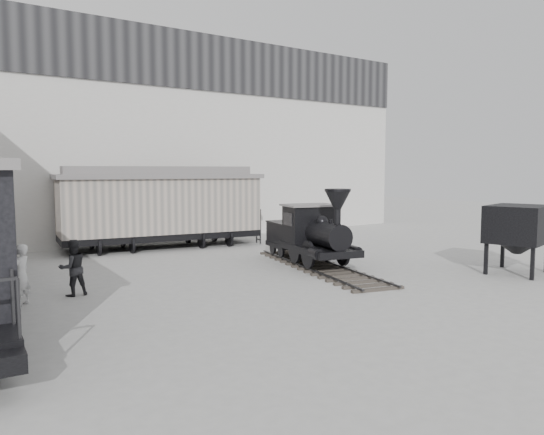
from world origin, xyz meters
TOP-DOWN VIEW (x-y plane):
  - ground at (0.00, 0.00)m, footprint 90.00×90.00m
  - north_wall at (0.00, 14.98)m, footprint 34.00×2.51m
  - locomotive at (2.33, 3.76)m, footprint 3.75×8.65m
  - boxcar at (-0.58, 11.58)m, footprint 9.83×4.20m
  - visitor_a at (-8.10, 3.61)m, footprint 0.73×0.73m
  - visitor_b at (-6.64, 3.97)m, footprint 0.88×0.72m
  - coal_hopper at (7.43, -1.64)m, footprint 2.65×2.36m

SIDE VIEW (x-z plane):
  - ground at x=0.00m, z-range 0.00..0.00m
  - visitor_b at x=-6.64m, z-range 0.00..1.68m
  - visitor_a at x=-8.10m, z-range 0.00..1.70m
  - locomotive at x=2.33m, z-range -0.39..2.60m
  - coal_hopper at x=7.43m, z-range 0.37..2.84m
  - boxcar at x=-0.58m, z-range 0.09..3.99m
  - north_wall at x=0.00m, z-range 0.05..11.05m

